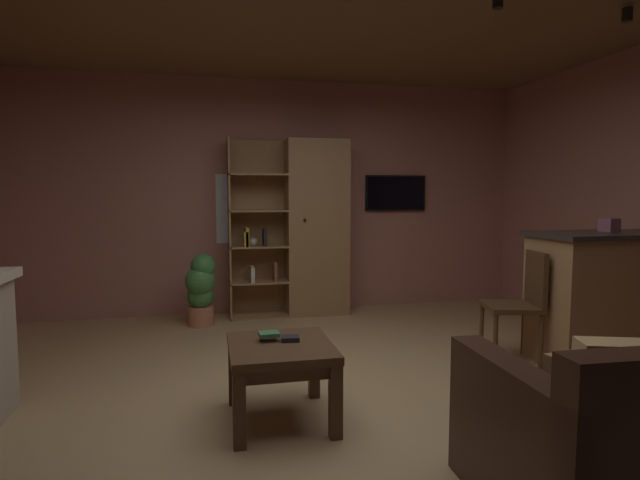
# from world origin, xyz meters

# --- Properties ---
(floor) EXTENTS (5.97, 5.56, 0.02)m
(floor) POSITION_xyz_m (0.00, 0.00, -0.01)
(floor) COLOR tan
(floor) RESTS_ON ground
(wall_back) EXTENTS (6.09, 0.06, 2.71)m
(wall_back) POSITION_xyz_m (0.00, 2.81, 1.35)
(wall_back) COLOR #AD7060
(wall_back) RESTS_ON ground
(window_pane_back) EXTENTS (0.75, 0.01, 0.80)m
(window_pane_back) POSITION_xyz_m (-0.33, 2.77, 1.22)
(window_pane_back) COLOR white
(bookshelf_cabinet) EXTENTS (1.35, 0.41, 2.00)m
(bookshelf_cabinet) POSITION_xyz_m (0.34, 2.53, 0.99)
(bookshelf_cabinet) COLOR #997047
(bookshelf_cabinet) RESTS_ON ground
(kitchen_bar_counter) EXTENTS (1.47, 0.65, 1.07)m
(kitchen_bar_counter) POSITION_xyz_m (2.54, 0.35, 0.54)
(kitchen_bar_counter) COLOR #997047
(kitchen_bar_counter) RESTS_ON ground
(tissue_box) EXTENTS (0.14, 0.14, 0.11)m
(tissue_box) POSITION_xyz_m (2.46, 0.41, 1.13)
(tissue_box) COLOR #995972
(tissue_box) RESTS_ON kitchen_bar_counter
(coffee_table) EXTENTS (0.62, 0.68, 0.48)m
(coffee_table) POSITION_xyz_m (-0.37, -0.18, 0.39)
(coffee_table) COLOR #4C331E
(coffee_table) RESTS_ON ground
(table_book_0) EXTENTS (0.12, 0.10, 0.03)m
(table_book_0) POSITION_xyz_m (-0.31, -0.13, 0.49)
(table_book_0) COLOR black
(table_book_0) RESTS_ON coffee_table
(table_book_1) EXTENTS (0.13, 0.10, 0.02)m
(table_book_1) POSITION_xyz_m (-0.43, -0.10, 0.52)
(table_book_1) COLOR #387247
(table_book_1) RESTS_ON coffee_table
(dining_chair) EXTENTS (0.51, 0.51, 0.92)m
(dining_chair) POSITION_xyz_m (1.71, 0.48, 0.53)
(dining_chair) COLOR #4C331E
(dining_chair) RESTS_ON ground
(potted_floor_plant) EXTENTS (0.32, 0.35, 0.76)m
(potted_floor_plant) POSITION_xyz_m (-0.88, 2.24, 0.40)
(potted_floor_plant) COLOR #B77051
(potted_floor_plant) RESTS_ON ground
(wall_mounted_tv) EXTENTS (0.77, 0.06, 0.43)m
(wall_mounted_tv) POSITION_xyz_m (1.47, 2.75, 1.40)
(wall_mounted_tv) COLOR black
(track_light_spot_3) EXTENTS (0.07, 0.07, 0.09)m
(track_light_spot_3) POSITION_xyz_m (1.09, -0.05, 2.64)
(track_light_spot_3) COLOR black
(track_light_spot_4) EXTENTS (0.07, 0.07, 0.09)m
(track_light_spot_4) POSITION_xyz_m (2.12, -0.03, 2.64)
(track_light_spot_4) COLOR black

